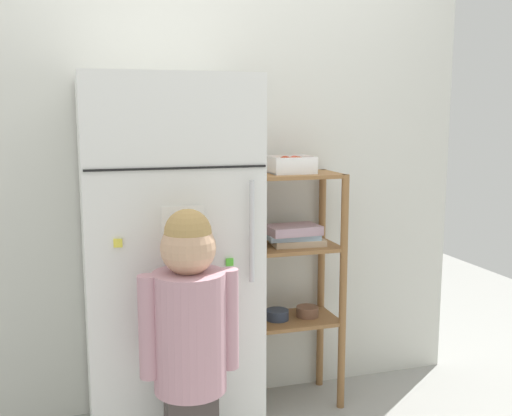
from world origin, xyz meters
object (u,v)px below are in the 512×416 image
(child_standing, at_px, (190,331))
(pantry_shelf_unit, at_px, (293,264))
(fruit_bin, at_px, (291,165))
(refrigerator, at_px, (167,266))

(child_standing, relative_size, pantry_shelf_unit, 0.96)
(child_standing, xyz_separation_m, fruit_bin, (0.62, 0.66, 0.52))
(refrigerator, relative_size, child_standing, 1.43)
(refrigerator, height_order, fruit_bin, refrigerator)
(pantry_shelf_unit, distance_m, fruit_bin, 0.48)
(refrigerator, distance_m, pantry_shelf_unit, 0.67)
(pantry_shelf_unit, bearing_deg, fruit_bin, 131.98)
(refrigerator, relative_size, pantry_shelf_unit, 1.37)
(child_standing, distance_m, fruit_bin, 1.05)
(refrigerator, xyz_separation_m, pantry_shelf_unit, (0.64, 0.18, -0.08))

